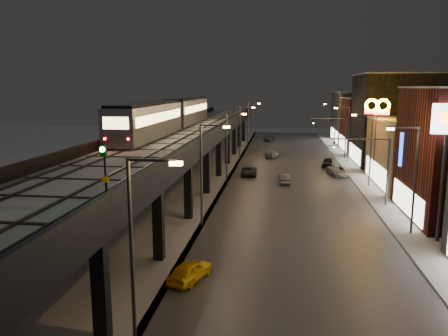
{
  "coord_description": "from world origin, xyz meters",
  "views": [
    {
      "loc": [
        6.03,
        -23.48,
        12.08
      ],
      "look_at": [
        1.11,
        14.4,
        5.0
      ],
      "focal_mm": 35.0,
      "sensor_mm": 36.0,
      "label": 1
    }
  ],
  "objects": [
    {
      "name": "ground",
      "position": [
        0.0,
        0.0,
        0.0
      ],
      "size": [
        220.0,
        220.0,
        0.0
      ],
      "primitive_type": "plane",
      "color": "silver"
    },
    {
      "name": "car_mid_silver",
      "position": [
        1.8,
        35.92,
        0.63
      ],
      "size": [
        2.32,
        4.66,
        1.27
      ],
      "primitive_type": "imported",
      "rotation": [
        0.0,
        0.0,
        3.19
      ],
      "color": "#34383D",
      "rests_on": "ground"
    },
    {
      "name": "building_e",
      "position": [
        23.99,
        62.0,
        5.08
      ],
      "size": [
        12.2,
        12.2,
        10.16
      ],
      "color": "#501D13",
      "rests_on": "ground"
    },
    {
      "name": "car_near_white",
      "position": [
        6.65,
        31.45,
        0.62
      ],
      "size": [
        1.59,
        3.84,
        1.24
      ],
      "primitive_type": "imported",
      "rotation": [
        0.0,
        0.0,
        3.22
      ],
      "color": "#555A64",
      "rests_on": "ground"
    },
    {
      "name": "road_surface",
      "position": [
        7.5,
        35.0,
        0.03
      ],
      "size": [
        17.0,
        120.0,
        0.06
      ],
      "primitive_type": "cube",
      "color": "#46474D",
      "rests_on": "ground"
    },
    {
      "name": "traffic_light_rig_a",
      "position": [
        15.84,
        22.0,
        4.5
      ],
      "size": [
        6.1,
        0.34,
        7.0
      ],
      "color": "#38383A",
      "rests_on": "ground"
    },
    {
      "name": "sign_mcdonalds",
      "position": [
        18.0,
        33.62,
        8.8
      ],
      "size": [
        3.17,
        0.44,
        10.69
      ],
      "color": "#38383A",
      "rests_on": "ground"
    },
    {
      "name": "viaduct_parapet_streetside",
      "position": [
        -1.65,
        32.0,
        6.85
      ],
      "size": [
        0.3,
        100.0,
        1.1
      ],
      "primitive_type": "cube",
      "color": "black",
      "rests_on": "elevated_viaduct"
    },
    {
      "name": "streetlight_left_3",
      "position": [
        -0.43,
        49.0,
        5.24
      ],
      "size": [
        2.57,
        0.28,
        9.0
      ],
      "color": "#38383A",
      "rests_on": "ground"
    },
    {
      "name": "streetlight_left_1",
      "position": [
        -0.43,
        13.0,
        5.24
      ],
      "size": [
        2.57,
        0.28,
        9.0
      ],
      "color": "#38383A",
      "rests_on": "ground"
    },
    {
      "name": "sign_citgo",
      "position": [
        18.5,
        11.25,
        8.34
      ],
      "size": [
        2.29,
        0.39,
        10.89
      ],
      "color": "#38383A",
      "rests_on": "ground"
    },
    {
      "name": "streetlight_left_2",
      "position": [
        -0.43,
        31.0,
        5.24
      ],
      "size": [
        2.57,
        0.28,
        9.0
      ],
      "color": "#38383A",
      "rests_on": "ground"
    },
    {
      "name": "car_mid_dark",
      "position": [
        4.73,
        52.03,
        0.63
      ],
      "size": [
        2.96,
        4.64,
        1.25
      ],
      "primitive_type": "imported",
      "rotation": [
        0.0,
        0.0,
        2.84
      ],
      "color": "#91979F",
      "rests_on": "ground"
    },
    {
      "name": "streetlight_right_1",
      "position": [
        16.73,
        13.0,
        5.24
      ],
      "size": [
        2.56,
        0.28,
        9.0
      ],
      "color": "#38383A",
      "rests_on": "ground"
    },
    {
      "name": "viaduct_trackbed",
      "position": [
        -6.01,
        31.97,
        6.39
      ],
      "size": [
        8.4,
        100.0,
        0.32
      ],
      "color": "#B2B7C1",
      "rests_on": "elevated_viaduct"
    },
    {
      "name": "sign_carwash",
      "position": [
        18.5,
        21.12,
        5.4
      ],
      "size": [
        1.49,
        0.35,
        7.72
      ],
      "color": "#38383A",
      "rests_on": "ground"
    },
    {
      "name": "building_f",
      "position": [
        23.99,
        76.0,
        5.58
      ],
      "size": [
        12.2,
        16.2,
        11.16
      ],
      "color": "#3C3D42",
      "rests_on": "ground"
    },
    {
      "name": "car_onc_red",
      "position": [
        13.4,
        43.82,
        0.73
      ],
      "size": [
        2.52,
        4.53,
        1.46
      ],
      "primitive_type": "imported",
      "rotation": [
        0.0,
        0.0,
        -0.2
      ],
      "color": "black",
      "rests_on": "ground"
    },
    {
      "name": "building_c",
      "position": [
        23.99,
        32.0,
        4.08
      ],
      "size": [
        12.2,
        15.2,
        8.16
      ],
      "color": "#9B7E58",
      "rests_on": "ground"
    },
    {
      "name": "viaduct_parapet_far",
      "position": [
        -10.35,
        32.0,
        6.85
      ],
      "size": [
        0.3,
        100.0,
        1.1
      ],
      "primitive_type": "cube",
      "color": "black",
      "rests_on": "elevated_viaduct"
    },
    {
      "name": "streetlight_left_4",
      "position": [
        -0.43,
        67.0,
        5.24
      ],
      "size": [
        2.57,
        0.28,
        9.0
      ],
      "color": "#38383A",
      "rests_on": "ground"
    },
    {
      "name": "traffic_light_rig_b",
      "position": [
        15.84,
        52.0,
        4.5
      ],
      "size": [
        6.1,
        0.34,
        7.0
      ],
      "color": "#38383A",
      "rests_on": "ground"
    },
    {
      "name": "elevated_viaduct",
      "position": [
        -6.0,
        31.84,
        5.62
      ],
      "size": [
        9.0,
        100.0,
        6.3
      ],
      "color": "black",
      "rests_on": "ground"
    },
    {
      "name": "rail_signal",
      "position": [
        -2.1,
        -4.32,
        8.61
      ],
      "size": [
        0.32,
        0.42,
        2.81
      ],
      "color": "black",
      "rests_on": "viaduct_trackbed"
    },
    {
      "name": "streetlight_right_2",
      "position": [
        16.73,
        31.0,
        5.24
      ],
      "size": [
        2.56,
        0.28,
        9.0
      ],
      "color": "#38383A",
      "rests_on": "ground"
    },
    {
      "name": "subway_train",
      "position": [
        -8.5,
        33.43,
        8.53
      ],
      "size": [
        3.22,
        39.59,
        3.85
      ],
      "color": "gray",
      "rests_on": "viaduct_trackbed"
    },
    {
      "name": "car_taxi",
      "position": [
        0.57,
        1.91,
        0.63
      ],
      "size": [
        2.62,
        4.0,
        1.26
      ],
      "primitive_type": "imported",
      "rotation": [
        0.0,
        0.0,
        2.81
      ],
      "color": "yellow",
      "rests_on": "ground"
    },
    {
      "name": "streetlight_right_4",
      "position": [
        16.73,
        67.0,
        5.24
      ],
      "size": [
        2.56,
        0.28,
        9.0
      ],
      "color": "#38383A",
      "rests_on": "ground"
    },
    {
      "name": "car_far_white",
      "position": [
        3.61,
        75.65,
        0.67
      ],
      "size": [
        2.83,
        4.25,
        1.34
      ],
      "primitive_type": "imported",
      "rotation": [
        0.0,
        0.0,
        2.79
      ],
      "color": "#505359",
      "rests_on": "ground"
    },
    {
      "name": "streetlight_left_0",
      "position": [
        -0.43,
        -5.0,
        5.24
      ],
      "size": [
        2.57,
        0.28,
        9.0
      ],
      "color": "#38383A",
      "rests_on": "ground"
    },
    {
      "name": "building_d",
      "position": [
        23.99,
        48.0,
        7.08
      ],
      "size": [
        12.2,
        13.2,
        14.16
      ],
      "color": "black",
      "rests_on": "ground"
    },
    {
      "name": "streetlight_right_3",
      "position": [
        16.73,
        49.0,
        5.24
      ],
      "size": [
        2.56,
        0.28,
        9.0
      ],
      "color": "#38383A",
      "rests_on": "ground"
    },
    {
      "name": "sidewalk_right",
      "position": [
        17.5,
        35.0,
        0.07
      ],
      "size": [
        4.0,
        120.0,
        0.14
      ],
      "primitive_type": "cube",
      "color": "#9FA1A8",
      "rests_on": "ground"
    },
    {
      "name": "car_onc_dark",
      "position": [
        14.03,
        37.19,
        0.65
      ],
      "size": [
        2.9,
        4.95,
        1.3
      ],
      "primitive_type": "imported",
      "rotation": [
        0.0,
        0.0,
        0.17
      ],
      "color": "#A3A5AB",
      "rests_on": "ground"
    },
    {
      "name": "under_viaduct_pavement",
      "position": [
        -6.0,
        35.0,
        0.03
      ],
      "size": [
        11.0,
        120.0,
        0.06
      ],
      "primitive_type": "cube",
      "color": "#9FA1A8",
      "rests_on": "ground"
    }
  ]
}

